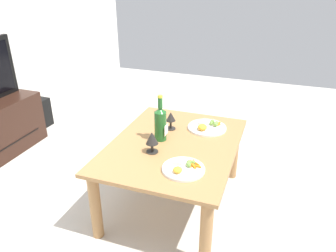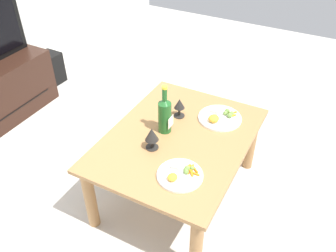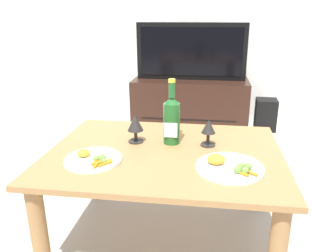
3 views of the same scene
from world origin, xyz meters
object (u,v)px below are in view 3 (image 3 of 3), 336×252
(goblet_left, at_px, (135,124))
(dinner_plate_right, at_px, (230,166))
(tv_stand, at_px, (190,103))
(goblet_right, at_px, (208,128))
(wine_bottle, at_px, (172,118))
(dinner_plate_left, at_px, (94,159))
(dining_table, at_px, (165,167))
(floor_speaker, at_px, (266,114))
(tv_screen, at_px, (191,52))

(goblet_left, distance_m, dinner_plate_right, 0.52)
(tv_stand, height_order, goblet_left, goblet_left)
(tv_stand, bearing_deg, goblet_right, -83.34)
(wine_bottle, height_order, dinner_plate_left, wine_bottle)
(tv_stand, relative_size, wine_bottle, 3.51)
(tv_stand, bearing_deg, goblet_left, -95.39)
(dining_table, distance_m, wine_bottle, 0.24)
(dining_table, relative_size, tv_stand, 0.96)
(dining_table, bearing_deg, dinner_plate_left, -152.03)
(wine_bottle, height_order, goblet_left, wine_bottle)
(dining_table, distance_m, floor_speaker, 1.96)
(tv_screen, bearing_deg, wine_bottle, -89.35)
(dining_table, height_order, dinner_plate_right, dinner_plate_right)
(dining_table, distance_m, dinner_plate_right, 0.35)
(tv_screen, distance_m, dinner_plate_right, 1.99)
(tv_stand, relative_size, tv_screen, 1.07)
(tv_stand, distance_m, goblet_left, 1.74)
(goblet_right, relative_size, dinner_plate_left, 0.53)
(dining_table, xyz_separation_m, floor_speaker, (0.75, 1.80, -0.25))
(dining_table, height_order, wine_bottle, wine_bottle)
(floor_speaker, bearing_deg, tv_stand, -177.43)
(dining_table, relative_size, dinner_plate_right, 3.83)
(dining_table, height_order, tv_stand, dining_table)
(floor_speaker, height_order, goblet_right, goblet_right)
(tv_stand, xyz_separation_m, floor_speaker, (0.75, 0.00, -0.09))
(dining_table, xyz_separation_m, goblet_right, (0.20, 0.09, 0.17))
(tv_stand, bearing_deg, dinner_plate_right, -81.46)
(goblet_right, xyz_separation_m, dinner_plate_right, (0.09, -0.25, -0.08))
(floor_speaker, bearing_deg, goblet_left, -115.63)
(dining_table, height_order, floor_speaker, dining_table)
(wine_bottle, xyz_separation_m, goblet_right, (0.18, -0.01, -0.04))
(tv_screen, relative_size, goblet_right, 7.97)
(tv_stand, height_order, goblet_right, goblet_right)
(goblet_left, xyz_separation_m, dinner_plate_right, (0.45, -0.25, -0.08))
(dinner_plate_left, bearing_deg, floor_speaker, 61.88)
(tv_screen, bearing_deg, goblet_left, -95.39)
(dining_table, height_order, goblet_right, goblet_right)
(floor_speaker, relative_size, wine_bottle, 0.96)
(tv_stand, xyz_separation_m, goblet_right, (0.20, -1.70, 0.34))
(tv_stand, relative_size, dinner_plate_left, 4.48)
(dining_table, xyz_separation_m, wine_bottle, (0.02, 0.10, 0.21))
(goblet_right, distance_m, dinner_plate_left, 0.56)
(wine_bottle, distance_m, goblet_right, 0.18)
(goblet_right, bearing_deg, dinner_plate_right, -69.20)
(tv_screen, xyz_separation_m, goblet_right, (0.20, -1.70, -0.18))
(floor_speaker, relative_size, dinner_plate_right, 1.09)
(tv_stand, height_order, tv_screen, tv_screen)
(goblet_left, xyz_separation_m, goblet_right, (0.36, 0.00, -0.00))
(floor_speaker, distance_m, goblet_left, 1.98)
(wine_bottle, height_order, dinner_plate_right, wine_bottle)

